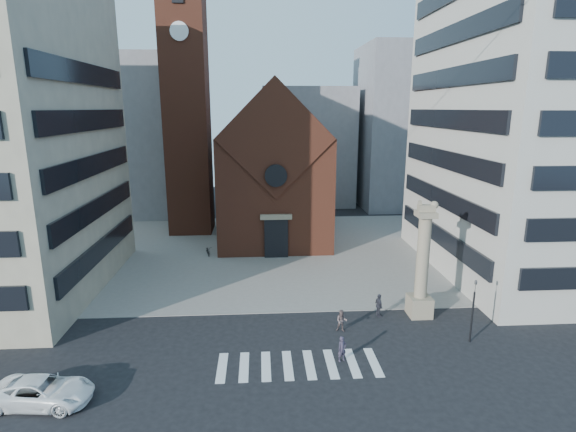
% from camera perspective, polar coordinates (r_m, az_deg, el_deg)
% --- Properties ---
extents(ground, '(120.00, 120.00, 0.00)m').
position_cam_1_polar(ground, '(30.79, -0.21, -15.47)').
color(ground, black).
rests_on(ground, ground).
extents(piazza, '(46.00, 30.00, 0.05)m').
position_cam_1_polar(piazza, '(48.26, -1.59, -4.44)').
color(piazza, gray).
rests_on(piazza, ground).
extents(zebra_crossing, '(10.20, 3.20, 0.01)m').
position_cam_1_polar(zebra_crossing, '(28.24, 1.36, -18.37)').
color(zebra_crossing, white).
rests_on(zebra_crossing, ground).
extents(church, '(12.00, 16.65, 18.00)m').
position_cam_1_polar(church, '(52.40, -1.90, 5.93)').
color(church, brown).
rests_on(church, ground).
extents(campanile, '(5.50, 5.50, 31.20)m').
position_cam_1_polar(campanile, '(55.51, -12.77, 14.06)').
color(campanile, brown).
rests_on(campanile, ground).
extents(building_right, '(18.00, 22.00, 32.00)m').
position_cam_1_polar(building_right, '(46.58, 30.55, 13.05)').
color(building_right, '#B4ADA3').
rests_on(building_right, ground).
extents(bg_block_left, '(16.00, 14.00, 22.00)m').
position_cam_1_polar(bg_block_left, '(69.46, -19.32, 9.56)').
color(bg_block_left, gray).
rests_on(bg_block_left, ground).
extents(bg_block_mid, '(14.00, 12.00, 18.00)m').
position_cam_1_polar(bg_block_mid, '(72.52, 2.37, 8.85)').
color(bg_block_mid, gray).
rests_on(bg_block_mid, ground).
extents(bg_block_right, '(16.00, 14.00, 24.00)m').
position_cam_1_polar(bg_block_right, '(72.87, 15.50, 10.77)').
color(bg_block_right, gray).
rests_on(bg_block_right, ground).
extents(lion_column, '(1.63, 1.60, 8.68)m').
position_cam_1_polar(lion_column, '(34.06, 16.64, -6.74)').
color(lion_column, gray).
rests_on(lion_column, ground).
extents(traffic_light, '(0.13, 0.16, 4.30)m').
position_cam_1_polar(traffic_light, '(31.87, 22.42, -10.92)').
color(traffic_light, black).
rests_on(traffic_light, ground).
extents(white_car, '(5.29, 2.81, 1.41)m').
position_cam_1_polar(white_car, '(27.90, -28.76, -18.95)').
color(white_car, white).
rests_on(white_car, ground).
extents(pedestrian_0, '(0.68, 0.58, 1.59)m').
position_cam_1_polar(pedestrian_0, '(28.41, 6.89, -16.41)').
color(pedestrian_0, '#342D3F').
rests_on(pedestrian_0, ground).
extents(pedestrian_1, '(0.87, 0.75, 1.56)m').
position_cam_1_polar(pedestrian_1, '(31.71, 6.83, -13.07)').
color(pedestrian_1, '#665251').
rests_on(pedestrian_1, ground).
extents(pedestrian_2, '(0.60, 1.09, 1.75)m').
position_cam_1_polar(pedestrian_2, '(34.12, 11.46, -11.07)').
color(pedestrian_2, '#2B2B34').
rests_on(pedestrian_2, ground).
extents(scooter_0, '(1.04, 1.91, 0.95)m').
position_cam_1_polar(scooter_0, '(47.41, -10.13, -4.35)').
color(scooter_0, black).
rests_on(scooter_0, piazza).
extents(scooter_1, '(0.90, 1.83, 1.06)m').
position_cam_1_polar(scooter_1, '(47.22, -7.87, -4.28)').
color(scooter_1, black).
rests_on(scooter_1, piazza).
extents(scooter_2, '(1.04, 1.91, 0.95)m').
position_cam_1_polar(scooter_2, '(47.13, -5.60, -4.31)').
color(scooter_2, black).
rests_on(scooter_2, piazza).
extents(scooter_3, '(0.90, 1.83, 1.06)m').
position_cam_1_polar(scooter_3, '(47.09, -3.32, -4.22)').
color(scooter_3, black).
rests_on(scooter_3, piazza).
extents(scooter_4, '(1.04, 1.91, 0.95)m').
position_cam_1_polar(scooter_4, '(47.15, -1.05, -4.24)').
color(scooter_4, black).
rests_on(scooter_4, piazza).
extents(scooter_5, '(0.90, 1.83, 1.06)m').
position_cam_1_polar(scooter_5, '(47.25, 1.22, -4.13)').
color(scooter_5, black).
rests_on(scooter_5, piazza).
extents(scooter_6, '(1.04, 1.91, 0.95)m').
position_cam_1_polar(scooter_6, '(47.46, 3.47, -4.14)').
color(scooter_6, black).
rests_on(scooter_6, piazza).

